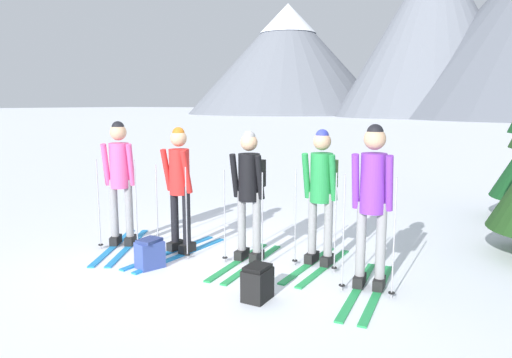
# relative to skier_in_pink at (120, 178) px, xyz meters

# --- Properties ---
(ground_plane) EXTENTS (400.00, 400.00, 0.00)m
(ground_plane) POSITION_rel_skier_in_pink_xyz_m (1.76, 0.27, -1.01)
(ground_plane) COLOR white
(skier_in_pink) EXTENTS (1.11, 1.73, 1.83)m
(skier_in_pink) POSITION_rel_skier_in_pink_xyz_m (0.00, 0.00, 0.00)
(skier_in_pink) COLOR #1E84D1
(skier_in_pink) RESTS_ON ground
(skier_in_red) EXTENTS (0.61, 1.80, 1.76)m
(skier_in_red) POSITION_rel_skier_in_pink_xyz_m (0.95, 0.17, -0.05)
(skier_in_red) COLOR #1E84D1
(skier_in_red) RESTS_ON ground
(skier_in_black) EXTENTS (0.61, 1.67, 1.73)m
(skier_in_black) POSITION_rel_skier_in_pink_xyz_m (1.97, 0.35, -0.04)
(skier_in_black) COLOR green
(skier_in_black) RESTS_ON ground
(skier_in_green) EXTENTS (0.61, 1.59, 1.76)m
(skier_in_green) POSITION_rel_skier_in_pink_xyz_m (2.84, 0.68, -0.02)
(skier_in_green) COLOR green
(skier_in_green) RESTS_ON ground
(skier_in_purple) EXTENTS (0.61, 1.82, 1.86)m
(skier_in_purple) POSITION_rel_skier_in_pink_xyz_m (3.63, 0.20, 0.05)
(skier_in_purple) COLOR green
(skier_in_purple) RESTS_ON ground
(backpack_on_snow_front) EXTENTS (0.24, 0.32, 0.38)m
(backpack_on_snow_front) POSITION_rel_skier_in_pink_xyz_m (2.69, -0.70, -0.83)
(backpack_on_snow_front) COLOR black
(backpack_on_snow_front) RESTS_ON ground
(backpack_on_snow_beside) EXTENTS (0.33, 0.38, 0.38)m
(backpack_on_snow_beside) POSITION_rel_skier_in_pink_xyz_m (1.01, -0.52, -0.83)
(backpack_on_snow_beside) COLOR #384C99
(backpack_on_snow_beside) RESTS_ON ground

